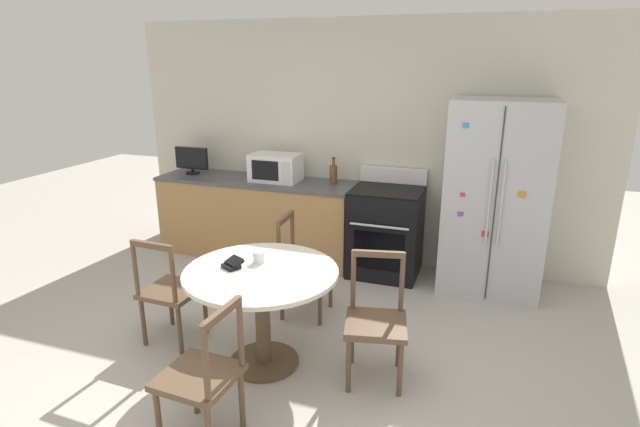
{
  "coord_description": "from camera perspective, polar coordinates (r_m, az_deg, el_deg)",
  "views": [
    {
      "loc": [
        1.38,
        -2.61,
        2.19
      ],
      "look_at": [
        0.08,
        1.15,
        0.95
      ],
      "focal_mm": 28.0,
      "sensor_mm": 36.0,
      "label": 1
    }
  ],
  "objects": [
    {
      "name": "kitchen_counter",
      "position": [
        5.75,
        -7.16,
        -0.44
      ],
      "size": [
        2.27,
        0.64,
        0.9
      ],
      "color": "#AD7F4C",
      "rests_on": "ground_plane"
    },
    {
      "name": "countertop_tv",
      "position": [
        6.01,
        -14.45,
        6.01
      ],
      "size": [
        0.4,
        0.16,
        0.31
      ],
      "color": "black",
      "rests_on": "kitchen_counter"
    },
    {
      "name": "microwave",
      "position": [
        5.49,
        -5.09,
        5.25
      ],
      "size": [
        0.53,
        0.35,
        0.3
      ],
      "color": "white",
      "rests_on": "kitchen_counter"
    },
    {
      "name": "counter_bottle",
      "position": [
        5.35,
        1.56,
        4.56
      ],
      "size": [
        0.08,
        0.08,
        0.29
      ],
      "color": "brown",
      "rests_on": "kitchen_counter"
    },
    {
      "name": "dining_chair_right",
      "position": [
        3.57,
        6.41,
        -12.21
      ],
      "size": [
        0.5,
        0.5,
        0.9
      ],
      "rotation": [
        0.0,
        0.0,
        3.35
      ],
      "color": "brown",
      "rests_on": "ground_plane"
    },
    {
      "name": "candle_glass",
      "position": [
        3.7,
        -7.01,
        -5.04
      ],
      "size": [
        0.09,
        0.09,
        0.09
      ],
      "color": "silver",
      "rests_on": "dining_table"
    },
    {
      "name": "dining_chair_far",
      "position": [
        4.39,
        -1.91,
        -6.23
      ],
      "size": [
        0.44,
        0.44,
        0.9
      ],
      "rotation": [
        0.0,
        0.0,
        4.76
      ],
      "color": "brown",
      "rests_on": "ground_plane"
    },
    {
      "name": "dining_table",
      "position": [
        3.64,
        -6.68,
        -8.82
      ],
      "size": [
        1.1,
        1.1,
        0.75
      ],
      "color": "beige",
      "rests_on": "ground_plane"
    },
    {
      "name": "ground_plane",
      "position": [
        3.67,
        -7.45,
        -19.45
      ],
      "size": [
        14.0,
        14.0,
        0.0
      ],
      "primitive_type": "plane",
      "color": "#B2ADA3"
    },
    {
      "name": "back_wall",
      "position": [
        5.51,
        4.42,
        7.96
      ],
      "size": [
        5.2,
        0.1,
        2.6
      ],
      "color": "beige",
      "rests_on": "ground_plane"
    },
    {
      "name": "wallet",
      "position": [
        3.64,
        -9.95,
        -5.71
      ],
      "size": [
        0.16,
        0.17,
        0.07
      ],
      "color": "black",
      "rests_on": "dining_table"
    },
    {
      "name": "oven_range",
      "position": [
        5.25,
        7.54,
        -1.97
      ],
      "size": [
        0.71,
        0.68,
        1.08
      ],
      "color": "black",
      "rests_on": "ground_plane"
    },
    {
      "name": "dining_chair_near",
      "position": [
        3.1,
        -13.25,
        -17.72
      ],
      "size": [
        0.44,
        0.44,
        0.9
      ],
      "rotation": [
        0.0,
        0.0,
        1.51
      ],
      "color": "brown",
      "rests_on": "ground_plane"
    },
    {
      "name": "refrigerator",
      "position": [
        5.0,
        19.39,
        1.65
      ],
      "size": [
        0.93,
        0.72,
        1.85
      ],
      "color": "#B2B5BA",
      "rests_on": "ground_plane"
    },
    {
      "name": "dining_chair_left",
      "position": [
        4.14,
        -16.76,
        -8.52
      ],
      "size": [
        0.43,
        0.43,
        0.9
      ],
      "rotation": [
        0.0,
        0.0,
        6.25
      ],
      "color": "brown",
      "rests_on": "ground_plane"
    }
  ]
}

